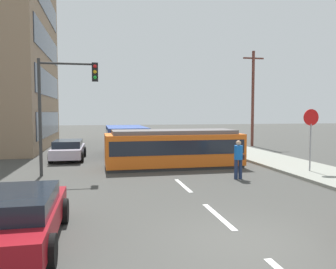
# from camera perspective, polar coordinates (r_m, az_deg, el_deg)

# --- Properties ---
(ground_plane) EXTENTS (120.00, 120.00, 0.00)m
(ground_plane) POSITION_cam_1_polar(r_m,az_deg,el_deg) (17.30, -0.69, -5.80)
(ground_plane) COLOR #3F3F3B
(sidewalk_curb_right) EXTENTS (3.20, 36.00, 0.14)m
(sidewalk_curb_right) POSITION_cam_1_polar(r_m,az_deg,el_deg) (16.45, 26.36, -6.45)
(sidewalk_curb_right) COLOR gray
(sidewalk_curb_right) RESTS_ON ground
(lane_stripe_1) EXTENTS (0.16, 2.40, 0.01)m
(lane_stripe_1) POSITION_cam_1_polar(r_m,az_deg,el_deg) (9.75, 8.44, -13.41)
(lane_stripe_1) COLOR silver
(lane_stripe_1) RESTS_ON ground
(lane_stripe_2) EXTENTS (0.16, 2.40, 0.01)m
(lane_stripe_2) POSITION_cam_1_polar(r_m,az_deg,el_deg) (13.46, 2.55, -8.56)
(lane_stripe_2) COLOR silver
(lane_stripe_2) RESTS_ON ground
(lane_stripe_3) EXTENTS (0.16, 2.40, 0.01)m
(lane_stripe_3) POSITION_cam_1_polar(r_m,az_deg,el_deg) (23.61, -3.64, -3.22)
(lane_stripe_3) COLOR silver
(lane_stripe_3) RESTS_ON ground
(lane_stripe_4) EXTENTS (0.16, 2.40, 0.01)m
(lane_stripe_4) POSITION_cam_1_polar(r_m,az_deg,el_deg) (29.53, -5.24, -1.82)
(lane_stripe_4) COLOR silver
(lane_stripe_4) RESTS_ON ground
(streetcar_tram) EXTENTS (7.07, 2.60, 1.96)m
(streetcar_tram) POSITION_cam_1_polar(r_m,az_deg,el_deg) (17.73, 0.95, -2.27)
(streetcar_tram) COLOR orange
(streetcar_tram) RESTS_ON ground
(city_bus) EXTENTS (2.58, 5.68, 1.91)m
(city_bus) POSITION_cam_1_polar(r_m,az_deg,el_deg) (23.06, -7.09, -0.69)
(city_bus) COLOR #2C4690
(city_bus) RESTS_ON ground
(pedestrian_crossing) EXTENTS (0.49, 0.36, 1.67)m
(pedestrian_crossing) POSITION_cam_1_polar(r_m,az_deg,el_deg) (14.89, 11.77, -3.77)
(pedestrian_crossing) COLOR navy
(pedestrian_crossing) RESTS_ON ground
(parked_sedan_near) EXTENTS (1.94, 4.32, 1.19)m
(parked_sedan_near) POSITION_cam_1_polar(r_m,az_deg,el_deg) (8.18, -24.18, -12.57)
(parked_sedan_near) COLOR maroon
(parked_sedan_near) RESTS_ON ground
(parked_sedan_mid) EXTENTS (1.98, 4.41, 1.19)m
(parked_sedan_mid) POSITION_cam_1_polar(r_m,az_deg,el_deg) (21.37, -16.41, -2.43)
(parked_sedan_mid) COLOR #C0B4C6
(parked_sedan_mid) RESTS_ON ground
(stop_sign) EXTENTS (0.76, 0.07, 2.88)m
(stop_sign) POSITION_cam_1_polar(r_m,az_deg,el_deg) (17.02, 22.89, 1.18)
(stop_sign) COLOR gray
(stop_sign) RESTS_ON sidewalk_curb_right
(traffic_light_mast) EXTENTS (2.64, 0.33, 5.25)m
(traffic_light_mast) POSITION_cam_1_polar(r_m,az_deg,el_deg) (16.03, -17.26, 6.38)
(traffic_light_mast) COLOR #333333
(traffic_light_mast) RESTS_ON ground
(utility_pole_mid) EXTENTS (1.80, 0.24, 7.97)m
(utility_pole_mid) POSITION_cam_1_polar(r_m,az_deg,el_deg) (29.55, 14.07, 6.17)
(utility_pole_mid) COLOR brown
(utility_pole_mid) RESTS_ON ground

